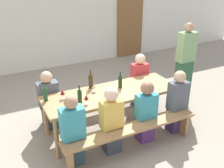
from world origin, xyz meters
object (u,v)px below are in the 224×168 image
Objects in this scene: wine_bottle_0 at (120,82)px; seated_guest_far_0 at (49,102)px; wooden_door at (130,24)px; wine_glass_0 at (86,98)px; seated_guest_near_2 at (146,113)px; bench_far at (96,95)px; seated_guest_near_0 at (73,132)px; wine_bottle_2 at (45,94)px; wine_glass_2 at (62,92)px; seated_guest_near_1 at (111,121)px; wine_bottle_3 at (80,96)px; standing_host at (184,68)px; bench_near at (132,131)px; seated_guest_far_1 at (139,81)px; wine_glass_1 at (94,86)px; seated_guest_near_3 at (177,103)px; tasting_table at (112,95)px; wine_bottle_1 at (91,81)px.

seated_guest_far_0 is (-1.19, 0.47, -0.34)m from wine_bottle_0.
wooden_door is 4.91m from wine_glass_0.
wooden_door is 4.73m from seated_guest_near_2.
seated_guest_near_0 is at bearing -126.05° from bench_far.
wine_bottle_2 is 0.27m from wine_glass_2.
wine_bottle_0 reaches higher than wine_glass_0.
seated_guest_near_1 reaches higher than wine_glass_0.
wine_bottle_3 is 0.17× the size of standing_host.
wine_glass_0 is at bearing -52.10° from wine_bottle_3.
seated_guest_near_0 is at bearing -135.87° from wine_glass_0.
wooden_door is at bearing 43.61° from wine_bottle_2.
seated_guest_far_0 is (-0.35, 0.67, -0.33)m from wine_bottle_3.
bench_near is 2.02× the size of seated_guest_near_0.
wine_bottle_0 is (0.21, 0.79, 0.50)m from bench_near.
seated_guest_far_1 is at bearing -27.34° from seated_guest_near_2.
seated_guest_near_0 is (0.19, -0.76, -0.32)m from wine_bottle_2.
wine_glass_2 is (-1.05, 0.05, 0.00)m from wine_bottle_0.
wine_bottle_2 reaches higher than bench_near.
seated_guest_near_2 is 1.25m from seated_guest_far_1.
wooden_door is 4.45m from wine_glass_1.
seated_guest_near_3 is 1.04× the size of seated_guest_far_0.
tasting_table is 1.04× the size of bench_near.
wine_glass_1 is 0.89m from seated_guest_far_0.
standing_host reaches higher than seated_guest_far_0.
wine_bottle_2 is 2.09× the size of wine_glass_1.
wine_glass_1 is at bearing -115.89° from bench_far.
tasting_table is 2.11× the size of seated_guest_near_0.
tasting_table is 7.89× the size of wine_bottle_3.
wine_glass_1 is at bearing 51.00° from wine_glass_0.
wine_glass_2 is at bearing 171.01° from tasting_table.
seated_guest_near_1 is 0.64× the size of standing_host.
tasting_table is at bearing -27.85° from seated_guest_near_1.
seated_guest_far_1 is at bearing 3.92° from seated_guest_near_3.
standing_host reaches higher than wine_glass_0.
bench_near is at bearing -75.64° from wine_bottle_1.
bench_far is at bearing 64.11° from wine_glass_1.
wine_glass_2 is (-0.28, 0.34, 0.00)m from wine_glass_0.
wine_glass_0 is 1.03m from seated_guest_near_2.
seated_guest_near_3 is (1.26, -0.88, -0.32)m from wine_bottle_1.
wine_glass_1 is at bearing 41.10° from seated_guest_near_2.
wine_bottle_3 is (-0.63, 0.59, 0.50)m from bench_near.
standing_host is (0.72, 0.68, 0.30)m from seated_guest_near_3.
seated_guest_near_0 reaches higher than wine_bottle_2.
wine_glass_0 is 0.59m from seated_guest_near_0.
wine_glass_1 is at bearing -42.58° from seated_guest_near_0.
seated_guest_far_0 reaches higher than tasting_table.
wine_glass_2 is at bearing -76.48° from seated_guest_far_1.
wine_bottle_3 is 0.27× the size of seated_guest_far_0.
seated_guest_far_1 is (1.91, 0.00, 0.03)m from seated_guest_far_0.
standing_host is at bearing -0.11° from wine_glass_2.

